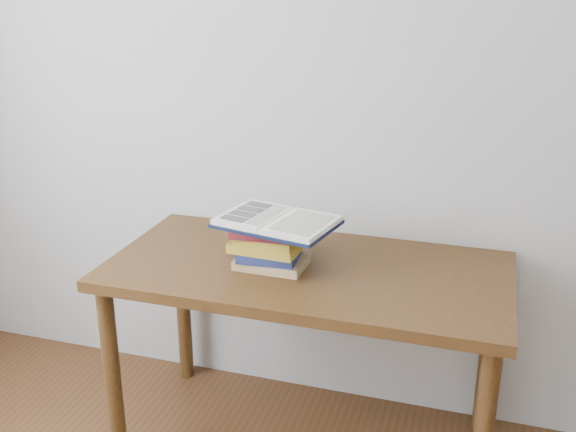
% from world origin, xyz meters
% --- Properties ---
extents(desk, '(1.40, 0.70, 0.75)m').
position_xyz_m(desk, '(0.11, 1.38, 0.65)').
color(desk, '#4A3212').
rests_on(desk, ground).
extents(book_stack, '(0.26, 0.21, 0.15)m').
position_xyz_m(book_stack, '(-0.02, 1.34, 0.83)').
color(book_stack, '#9B8050').
rests_on(book_stack, desk).
extents(open_book, '(0.43, 0.34, 0.03)m').
position_xyz_m(open_book, '(0.00, 1.35, 0.91)').
color(open_book, black).
rests_on(open_book, book_stack).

